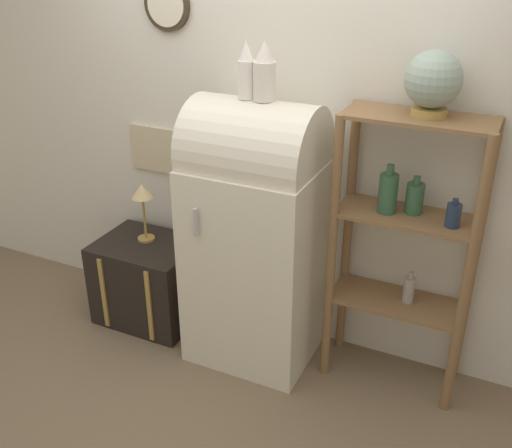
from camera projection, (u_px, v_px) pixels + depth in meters
ground_plane at (237, 372)px, 3.53m from camera, size 12.00×12.00×0.00m
wall_back at (279, 124)px, 3.40m from camera, size 7.00×0.09×2.70m
refrigerator at (255, 232)px, 3.38m from camera, size 0.71×0.62×1.57m
suitcase_trunk at (149, 281)px, 3.92m from camera, size 0.63×0.50×0.55m
shelf_unit at (405, 236)px, 3.11m from camera, size 0.74×0.33×1.56m
globe at (433, 81)px, 2.75m from camera, size 0.27×0.27×0.31m
vase_left at (246, 72)px, 3.00m from camera, size 0.08×0.08×0.29m
vase_center at (264, 73)px, 2.97m from camera, size 0.11×0.11×0.30m
desk_lamp at (143, 197)px, 3.72m from camera, size 0.13×0.13×0.39m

